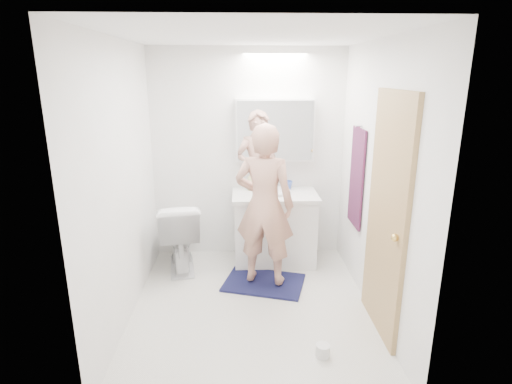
{
  "coord_description": "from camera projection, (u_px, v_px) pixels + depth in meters",
  "views": [
    {
      "loc": [
        -0.1,
        -3.41,
        2.12
      ],
      "look_at": [
        0.05,
        0.25,
        1.05
      ],
      "focal_mm": 28.78,
      "sensor_mm": 36.0,
      "label": 1
    }
  ],
  "objects": [
    {
      "name": "floor",
      "position": [
        252.0,
        306.0,
        3.87
      ],
      "size": [
        2.5,
        2.5,
        0.0
      ],
      "primitive_type": "plane",
      "color": "silver",
      "rests_on": "ground"
    },
    {
      "name": "ceiling",
      "position": [
        251.0,
        35.0,
        3.2
      ],
      "size": [
        2.5,
        2.5,
        0.0
      ],
      "primitive_type": "plane",
      "rotation": [
        3.14,
        0.0,
        0.0
      ],
      "color": "white",
      "rests_on": "floor"
    },
    {
      "name": "wall_back",
      "position": [
        248.0,
        155.0,
        4.73
      ],
      "size": [
        2.5,
        0.0,
        2.5
      ],
      "primitive_type": "plane",
      "rotation": [
        1.57,
        0.0,
        0.0
      ],
      "color": "white",
      "rests_on": "floor"
    },
    {
      "name": "wall_front",
      "position": [
        258.0,
        241.0,
        2.34
      ],
      "size": [
        2.5,
        0.0,
        2.5
      ],
      "primitive_type": "plane",
      "rotation": [
        -1.57,
        0.0,
        0.0
      ],
      "color": "white",
      "rests_on": "floor"
    },
    {
      "name": "wall_left",
      "position": [
        123.0,
        185.0,
        3.49
      ],
      "size": [
        0.0,
        2.5,
        2.5
      ],
      "primitive_type": "plane",
      "rotation": [
        1.57,
        0.0,
        1.57
      ],
      "color": "white",
      "rests_on": "floor"
    },
    {
      "name": "wall_right",
      "position": [
        377.0,
        182.0,
        3.58
      ],
      "size": [
        0.0,
        2.5,
        2.5
      ],
      "primitive_type": "plane",
      "rotation": [
        1.57,
        0.0,
        -1.57
      ],
      "color": "white",
      "rests_on": "floor"
    },
    {
      "name": "vanity_cabinet",
      "position": [
        274.0,
        229.0,
        4.7
      ],
      "size": [
        0.9,
        0.55,
        0.78
      ],
      "primitive_type": "cube",
      "color": "silver",
      "rests_on": "floor"
    },
    {
      "name": "countertop",
      "position": [
        275.0,
        195.0,
        4.58
      ],
      "size": [
        0.95,
        0.58,
        0.04
      ],
      "primitive_type": "cube",
      "color": "silver",
      "rests_on": "vanity_cabinet"
    },
    {
      "name": "sink_basin",
      "position": [
        275.0,
        192.0,
        4.6
      ],
      "size": [
        0.36,
        0.36,
        0.03
      ],
      "primitive_type": "cylinder",
      "color": "silver",
      "rests_on": "countertop"
    },
    {
      "name": "faucet",
      "position": [
        273.0,
        182.0,
        4.77
      ],
      "size": [
        0.02,
        0.02,
        0.16
      ],
      "primitive_type": "cylinder",
      "color": "silver",
      "rests_on": "countertop"
    },
    {
      "name": "medicine_cabinet",
      "position": [
        275.0,
        130.0,
        4.59
      ],
      "size": [
        0.88,
        0.14,
        0.7
      ],
      "primitive_type": "cube",
      "color": "white",
      "rests_on": "wall_back"
    },
    {
      "name": "mirror_panel",
      "position": [
        276.0,
        131.0,
        4.52
      ],
      "size": [
        0.84,
        0.01,
        0.66
      ],
      "primitive_type": "cube",
      "color": "silver",
      "rests_on": "medicine_cabinet"
    },
    {
      "name": "toilet",
      "position": [
        180.0,
        234.0,
        4.55
      ],
      "size": [
        0.56,
        0.83,
        0.79
      ],
      "primitive_type": "imported",
      "rotation": [
        0.0,
        0.0,
        3.3
      ],
      "color": "white",
      "rests_on": "floor"
    },
    {
      "name": "bath_rug",
      "position": [
        264.0,
        283.0,
        4.28
      ],
      "size": [
        0.92,
        0.75,
        0.02
      ],
      "primitive_type": "cube",
      "rotation": [
        0.0,
        0.0,
        -0.28
      ],
      "color": "#17143F",
      "rests_on": "floor"
    },
    {
      "name": "person",
      "position": [
        264.0,
        205.0,
        4.04
      ],
      "size": [
        0.68,
        0.54,
        1.63
      ],
      "primitive_type": "imported",
      "rotation": [
        0.0,
        0.0,
        2.86
      ],
      "color": "tan",
      "rests_on": "bath_rug"
    },
    {
      "name": "door",
      "position": [
        387.0,
        217.0,
        3.3
      ],
      "size": [
        0.04,
        0.8,
        2.0
      ],
      "primitive_type": "cube",
      "color": "#A78753",
      "rests_on": "wall_right"
    },
    {
      "name": "door_knob",
      "position": [
        395.0,
        238.0,
        3.02
      ],
      "size": [
        0.06,
        0.06,
        0.06
      ],
      "primitive_type": "sphere",
      "color": "gold",
      "rests_on": "door"
    },
    {
      "name": "towel",
      "position": [
        357.0,
        178.0,
        4.13
      ],
      "size": [
        0.02,
        0.42,
        1.0
      ],
      "primitive_type": "cube",
      "color": "#121E3A",
      "rests_on": "wall_right"
    },
    {
      "name": "towel_hook",
      "position": [
        359.0,
        126.0,
        3.99
      ],
      "size": [
        0.07,
        0.02,
        0.02
      ],
      "primitive_type": "cylinder",
      "rotation": [
        0.0,
        1.57,
        0.0
      ],
      "color": "silver",
      "rests_on": "wall_right"
    },
    {
      "name": "soap_bottle_a",
      "position": [
        250.0,
        181.0,
        4.68
      ],
      "size": [
        0.12,
        0.12,
        0.21
      ],
      "primitive_type": "imported",
      "rotation": [
        0.0,
        0.0,
        0.71
      ],
      "color": "#CEC985",
      "rests_on": "countertop"
    },
    {
      "name": "soap_bottle_b",
      "position": [
        256.0,
        183.0,
        4.72
      ],
      "size": [
        0.09,
        0.09,
        0.16
      ],
      "primitive_type": "imported",
      "rotation": [
        0.0,
        0.0,
        -0.36
      ],
      "color": "#4E77A8",
      "rests_on": "countertop"
    },
    {
      "name": "toothbrush_cup",
      "position": [
        288.0,
        185.0,
        4.72
      ],
      "size": [
        0.11,
        0.11,
        0.1
      ],
      "primitive_type": "imported",
      "rotation": [
        0.0,
        0.0,
        -0.05
      ],
      "color": "#3F60BF",
      "rests_on": "countertop"
    },
    {
      "name": "toilet_paper_roll",
      "position": [
        323.0,
        351.0,
        3.17
      ],
      "size": [
        0.11,
        0.11,
        0.1
      ],
      "primitive_type": "cylinder",
      "color": "silver",
      "rests_on": "floor"
    }
  ]
}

